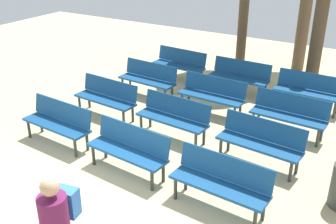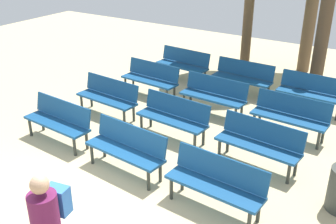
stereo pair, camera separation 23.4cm
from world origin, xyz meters
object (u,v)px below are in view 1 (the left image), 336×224
bench_r1_c0 (107,96)px  bench_r1_c2 (261,140)px  bench_r2_c2 (289,113)px  bench_r3_c2 (309,89)px  bench_r0_c2 (221,180)px  bench_r1_c1 (174,115)px  tree_1 (318,36)px  bench_r3_c1 (240,75)px  bench_r0_c1 (129,147)px  bench_r2_c0 (148,77)px  bench_r0_c0 (58,121)px  bench_r3_c0 (180,63)px  bench_r2_c1 (212,93)px

bench_r1_c0 → bench_r1_c2: same height
bench_r2_c2 → bench_r3_c2: (0.03, 1.59, 0.00)m
bench_r3_c2 → bench_r1_c0: bearing=-142.5°
bench_r1_c0 → bench_r0_c2: bearing=-21.5°
bench_r1_c1 → tree_1: (1.87, 4.18, 1.03)m
bench_r1_c0 → bench_r3_c1: size_ratio=1.01×
bench_r0_c1 → bench_r1_c2: (1.95, 1.47, 0.00)m
bench_r0_c2 → bench_r2_c2: 3.06m
bench_r1_c1 → bench_r1_c2: size_ratio=1.00×
tree_1 → bench_r3_c2: bearing=-80.2°
bench_r2_c2 → tree_1: bearing=96.2°
bench_r2_c0 → bench_r1_c2: bearing=-21.9°
bench_r0_c0 → bench_r0_c2: size_ratio=1.00×
bench_r3_c2 → bench_r0_c0: bearing=-130.4°
bench_r0_c1 → bench_r1_c0: 2.51m
bench_r3_c1 → bench_r3_c0: bearing=178.6°
bench_r2_c0 → bench_r3_c1: (2.00, 1.41, 0.00)m
bench_r1_c0 → bench_r2_c0: bearing=89.3°
bench_r0_c2 → tree_1: (0.04, 5.84, 1.03)m
bench_r0_c2 → bench_r1_c1: 2.48m
bench_r1_c0 → bench_r2_c1: same height
bench_r3_c0 → bench_r1_c0: bearing=-89.8°
bench_r2_c2 → tree_1: 2.98m
bench_r2_c2 → bench_r3_c1: 2.47m
bench_r0_c2 → bench_r3_c2: bearing=90.5°
bench_r2_c1 → bench_r3_c1: bearing=89.1°
bench_r0_c1 → bench_r3_c0: size_ratio=1.00×
bench_r1_c1 → bench_r3_c1: (0.25, 3.09, 0.00)m
bench_r1_c2 → bench_r2_c2: 1.48m
bench_r2_c1 → bench_r2_c2: same height
bench_r1_c0 → bench_r1_c1: (1.88, -0.11, 0.00)m
bench_r2_c0 → bench_r3_c2: bearing=22.6°
bench_r3_c0 → bench_r3_c1: bearing=1.4°
bench_r2_c1 → bench_r3_c2: same height
bench_r1_c2 → tree_1: tree_1 is taller
bench_r3_c0 → tree_1: (3.53, 0.99, 1.03)m
bench_r2_c1 → bench_r3_c1: size_ratio=1.00×
bench_r1_c1 → bench_r1_c2: bearing=1.7°
bench_r2_c1 → tree_1: size_ratio=0.53×
bench_r0_c1 → bench_r3_c2: 5.00m
bench_r2_c0 → bench_r0_c0: bearing=-89.1°
tree_1 → bench_r2_c0: bearing=-145.3°
bench_r1_c2 → bench_r2_c1: size_ratio=1.01×
bench_r0_c2 → bench_r0_c0: bearing=179.9°
bench_r1_c2 → bench_r1_c1: bearing=-177.7°
bench_r1_c0 → bench_r1_c2: size_ratio=1.00×
bench_r1_c0 → bench_r2_c2: (3.93, 1.27, 0.00)m
bench_r2_c1 → bench_r1_c2: bearing=-40.7°
bench_r1_c2 → bench_r2_c1: 2.41m
bench_r3_c0 → tree_1: tree_1 is taller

